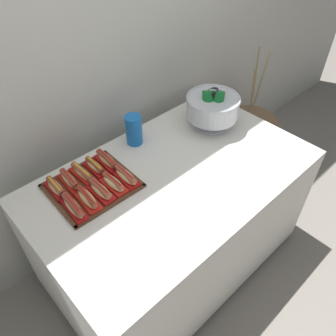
# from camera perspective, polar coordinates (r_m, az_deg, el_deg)

# --- Properties ---
(ground_plane) EXTENTS (10.00, 10.00, 0.00)m
(ground_plane) POSITION_cam_1_polar(r_m,az_deg,el_deg) (2.36, 0.82, -15.02)
(ground_plane) COLOR gray
(back_wall) EXTENTS (6.00, 0.10, 2.60)m
(back_wall) POSITION_cam_1_polar(r_m,az_deg,el_deg) (1.87, -12.37, 19.94)
(back_wall) COLOR beige
(back_wall) RESTS_ON ground_plane
(buffet_table) EXTENTS (1.50, 0.91, 0.79)m
(buffet_table) POSITION_cam_1_polar(r_m,az_deg,el_deg) (2.02, 0.94, -8.73)
(buffet_table) COLOR white
(buffet_table) RESTS_ON ground_plane
(floor_vase) EXTENTS (0.55, 0.55, 1.11)m
(floor_vase) POSITION_cam_1_polar(r_m,az_deg,el_deg) (2.84, 13.09, 3.68)
(floor_vase) COLOR brown
(floor_vase) RESTS_ON ground_plane
(serving_tray) EXTENTS (0.41, 0.37, 0.01)m
(serving_tray) POSITION_cam_1_polar(r_m,az_deg,el_deg) (1.72, -12.77, -3.02)
(serving_tray) COLOR #56331E
(serving_tray) RESTS_ON buffet_table
(hot_dog_0) EXTENTS (0.07, 0.19, 0.06)m
(hot_dog_0) POSITION_cam_1_polar(r_m,az_deg,el_deg) (1.60, -15.85, -6.39)
(hot_dog_0) COLOR #B21414
(hot_dog_0) RESTS_ON serving_tray
(hot_dog_1) EXTENTS (0.08, 0.17, 0.06)m
(hot_dog_1) POSITION_cam_1_polar(r_m,az_deg,el_deg) (1.62, -13.59, -5.11)
(hot_dog_1) COLOR red
(hot_dog_1) RESTS_ON serving_tray
(hot_dog_2) EXTENTS (0.07, 0.16, 0.06)m
(hot_dog_2) POSITION_cam_1_polar(r_m,az_deg,el_deg) (1.64, -11.40, -3.78)
(hot_dog_2) COLOR red
(hot_dog_2) RESTS_ON serving_tray
(hot_dog_3) EXTENTS (0.07, 0.16, 0.06)m
(hot_dog_3) POSITION_cam_1_polar(r_m,az_deg,el_deg) (1.67, -9.26, -2.60)
(hot_dog_3) COLOR red
(hot_dog_3) RESTS_ON serving_tray
(hot_dog_4) EXTENTS (0.07, 0.17, 0.06)m
(hot_dog_4) POSITION_cam_1_polar(r_m,az_deg,el_deg) (1.69, -7.20, -1.41)
(hot_dog_4) COLOR #B21414
(hot_dog_4) RESTS_ON serving_tray
(hot_dog_5) EXTENTS (0.06, 0.16, 0.06)m
(hot_dog_5) POSITION_cam_1_polar(r_m,az_deg,el_deg) (1.71, -18.58, -3.21)
(hot_dog_5) COLOR #B21414
(hot_dog_5) RESTS_ON serving_tray
(hot_dog_6) EXTENTS (0.07, 0.17, 0.06)m
(hot_dog_6) POSITION_cam_1_polar(r_m,az_deg,el_deg) (1.73, -16.45, -2.01)
(hot_dog_6) COLOR red
(hot_dog_6) RESTS_ON serving_tray
(hot_dog_7) EXTENTS (0.06, 0.18, 0.06)m
(hot_dog_7) POSITION_cam_1_polar(r_m,az_deg,el_deg) (1.75, -14.35, -0.88)
(hot_dog_7) COLOR red
(hot_dog_7) RESTS_ON serving_tray
(hot_dog_8) EXTENTS (0.06, 0.16, 0.06)m
(hot_dog_8) POSITION_cam_1_polar(r_m,az_deg,el_deg) (1.77, -12.31, 0.20)
(hot_dog_8) COLOR #B21414
(hot_dog_8) RESTS_ON serving_tray
(hot_dog_9) EXTENTS (0.07, 0.18, 0.06)m
(hot_dog_9) POSITION_cam_1_polar(r_m,az_deg,el_deg) (1.80, -10.33, 1.30)
(hot_dog_9) COLOR red
(hot_dog_9) RESTS_ON serving_tray
(punch_bowl) EXTENTS (0.32, 0.32, 0.26)m
(punch_bowl) POSITION_cam_1_polar(r_m,az_deg,el_deg) (2.01, 7.63, 10.35)
(punch_bowl) COLOR silver
(punch_bowl) RESTS_ON buffet_table
(cup_stack) EXTENTS (0.09, 0.09, 0.18)m
(cup_stack) POSITION_cam_1_polar(r_m,az_deg,el_deg) (1.90, -5.84, 6.49)
(cup_stack) COLOR blue
(cup_stack) RESTS_ON buffet_table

